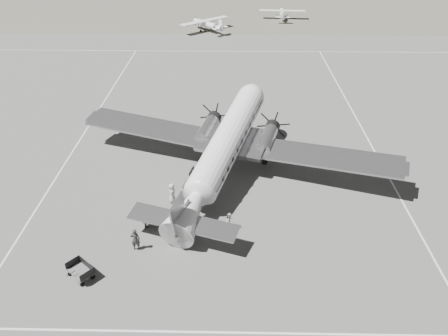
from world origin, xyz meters
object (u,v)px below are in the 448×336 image
at_px(dc3_airliner, 224,149).
at_px(passenger, 172,193).
at_px(light_plane_right, 282,14).
at_px(baggage_cart_far, 80,271).
at_px(light_plane_left, 207,25).
at_px(baggage_cart_near, 155,218).
at_px(ramp_agent, 230,221).
at_px(ground_crew, 135,239).

xyz_separation_m(dc3_airliner, passenger, (-4.22, -3.85, -2.01)).
bearing_deg(dc3_airliner, light_plane_right, 98.20).
relative_size(dc3_airliner, baggage_cart_far, 16.33).
bearing_deg(light_plane_left, baggage_cart_near, -132.76).
bearing_deg(ramp_agent, baggage_cart_far, 148.83).
distance_m(ground_crew, ramp_agent, 7.07).
bearing_deg(passenger, dc3_airliner, -44.13).
bearing_deg(dc3_airliner, baggage_cart_near, -109.17).
height_order(light_plane_right, baggage_cart_far, light_plane_right).
height_order(dc3_airliner, light_plane_right, dc3_airliner).
bearing_deg(light_plane_left, passenger, -131.78).
distance_m(light_plane_left, light_plane_right, 17.70).
xyz_separation_m(light_plane_left, ground_crew, (-1.94, -59.32, -0.20)).
height_order(dc3_airliner, passenger, dc3_airliner).
height_order(baggage_cart_far, passenger, passenger).
xyz_separation_m(ground_crew, ramp_agent, (6.67, 2.35, -0.16)).
relative_size(baggage_cart_near, ramp_agent, 1.24).
distance_m(ramp_agent, passenger, 5.83).
height_order(dc3_airliner, ramp_agent, dc3_airliner).
bearing_deg(light_plane_left, ground_crew, -133.62).
bearing_deg(light_plane_left, light_plane_right, -9.20).
xyz_separation_m(light_plane_right, ground_crew, (-16.85, -68.85, -0.07)).
xyz_separation_m(light_plane_left, ramp_agent, (4.73, -56.97, -0.36)).
bearing_deg(ground_crew, light_plane_left, -94.85).
xyz_separation_m(light_plane_right, ramp_agent, (-10.19, -66.49, -0.23)).
bearing_deg(light_plane_right, baggage_cart_far, -101.93).
relative_size(dc3_airliner, light_plane_right, 3.21).
bearing_deg(light_plane_right, baggage_cart_near, -99.87).
relative_size(dc3_airliner, passenger, 17.19).
xyz_separation_m(baggage_cart_far, ground_crew, (3.15, 2.77, 0.38)).
xyz_separation_m(dc3_airliner, light_plane_left, (-4.20, 49.75, -1.79)).
bearing_deg(ground_crew, passenger, -111.44).
relative_size(light_plane_right, ground_crew, 5.21).
xyz_separation_m(light_plane_left, light_plane_right, (14.92, 9.52, -0.12)).
bearing_deg(baggage_cart_near, passenger, 71.71).
relative_size(ground_crew, ramp_agent, 1.22).
bearing_deg(passenger, baggage_cart_near, 165.09).
relative_size(baggage_cart_near, ground_crew, 1.02).
xyz_separation_m(light_plane_left, baggage_cart_near, (-0.99, -56.48, -0.58)).
distance_m(light_plane_right, baggage_cart_near, 67.89).
bearing_deg(baggage_cart_far, ground_crew, 81.62).
relative_size(light_plane_left, ramp_agent, 7.13).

